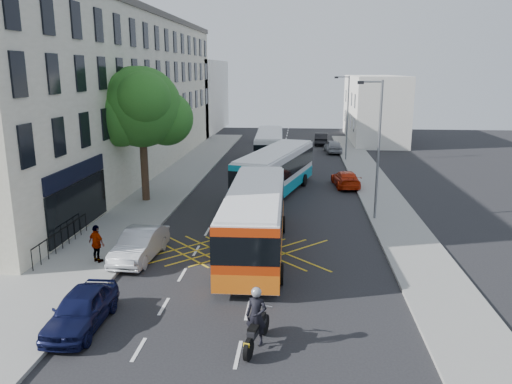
% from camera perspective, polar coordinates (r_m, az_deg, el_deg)
% --- Properties ---
extents(ground, '(120.00, 120.00, 0.00)m').
position_cam_1_polar(ground, '(19.05, -0.92, -13.33)').
color(ground, black).
rests_on(ground, ground).
extents(pavement_left, '(5.00, 70.00, 0.15)m').
position_cam_1_polar(pavement_left, '(34.58, -12.42, -0.97)').
color(pavement_left, gray).
rests_on(pavement_left, ground).
extents(pavement_right, '(3.00, 70.00, 0.15)m').
position_cam_1_polar(pavement_right, '(33.50, 14.71, -1.58)').
color(pavement_right, gray).
rests_on(pavement_right, ground).
extents(terrace_main, '(8.30, 45.00, 13.50)m').
position_cam_1_polar(terrace_main, '(44.31, -16.10, 10.76)').
color(terrace_main, beige).
rests_on(terrace_main, ground).
extents(terrace_far, '(8.00, 20.00, 10.00)m').
position_cam_1_polar(terrace_far, '(73.67, -7.45, 10.80)').
color(terrace_far, silver).
rests_on(terrace_far, ground).
extents(building_right, '(6.00, 18.00, 8.00)m').
position_cam_1_polar(building_right, '(65.68, 13.29, 9.32)').
color(building_right, silver).
rests_on(building_right, ground).
extents(street_tree, '(6.30, 5.70, 8.80)m').
position_cam_1_polar(street_tree, '(33.54, -13.01, 9.34)').
color(street_tree, '#382619').
rests_on(street_tree, pavement_left).
extents(lamp_near, '(1.45, 0.15, 8.00)m').
position_cam_1_polar(lamp_near, '(29.48, 13.67, 5.46)').
color(lamp_near, slate).
rests_on(lamp_near, pavement_right).
extents(lamp_far, '(1.45, 0.15, 8.00)m').
position_cam_1_polar(lamp_far, '(49.23, 10.31, 8.82)').
color(lamp_far, slate).
rests_on(lamp_far, pavement_right).
extents(railings, '(0.08, 5.60, 1.14)m').
position_cam_1_polar(railings, '(26.21, -21.31, -4.89)').
color(railings, black).
rests_on(railings, pavement_left).
extents(bus_near, '(3.03, 11.41, 3.19)m').
position_cam_1_polar(bus_near, '(24.13, -0.09, -3.09)').
color(bus_near, silver).
rests_on(bus_near, ground).
extents(bus_mid, '(5.41, 11.70, 3.21)m').
position_cam_1_polar(bus_mid, '(35.56, 2.30, 2.42)').
color(bus_mid, silver).
rests_on(bus_mid, ground).
extents(bus_far, '(2.95, 10.72, 2.99)m').
position_cam_1_polar(bus_far, '(47.78, 1.54, 5.21)').
color(bus_far, silver).
rests_on(bus_far, ground).
extents(motorbike, '(0.86, 2.31, 2.08)m').
position_cam_1_polar(motorbike, '(16.36, 0.07, -14.33)').
color(motorbike, black).
rests_on(motorbike, ground).
extents(parked_car_blue, '(1.63, 3.95, 1.34)m').
position_cam_1_polar(parked_car_blue, '(18.64, -19.35, -12.52)').
color(parked_car_blue, '#0D1137').
rests_on(parked_car_blue, ground).
extents(parked_car_silver, '(1.80, 4.43, 1.43)m').
position_cam_1_polar(parked_car_silver, '(24.14, -13.15, -5.88)').
color(parked_car_silver, '#ADB0B5').
rests_on(parked_car_silver, ground).
extents(red_hatchback, '(2.15, 4.41, 1.23)m').
position_cam_1_polar(red_hatchback, '(38.58, 10.21, 1.49)').
color(red_hatchback, '#BC2508').
rests_on(red_hatchback, ground).
extents(distant_car_grey, '(2.34, 4.69, 1.28)m').
position_cam_1_polar(distant_car_grey, '(62.16, 1.43, 6.33)').
color(distant_car_grey, '#3E4145').
rests_on(distant_car_grey, ground).
extents(distant_car_silver, '(1.94, 4.26, 1.42)m').
position_cam_1_polar(distant_car_silver, '(54.46, 8.80, 5.19)').
color(distant_car_silver, '#93949A').
rests_on(distant_car_silver, ground).
extents(distant_car_dark, '(1.72, 4.34, 1.41)m').
position_cam_1_polar(distant_car_dark, '(60.31, 7.47, 6.05)').
color(distant_car_dark, black).
rests_on(distant_car_dark, ground).
extents(pedestrian_far, '(1.10, 0.89, 1.75)m').
position_cam_1_polar(pedestrian_far, '(23.84, -17.74, -5.64)').
color(pedestrian_far, gray).
rests_on(pedestrian_far, pavement_left).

